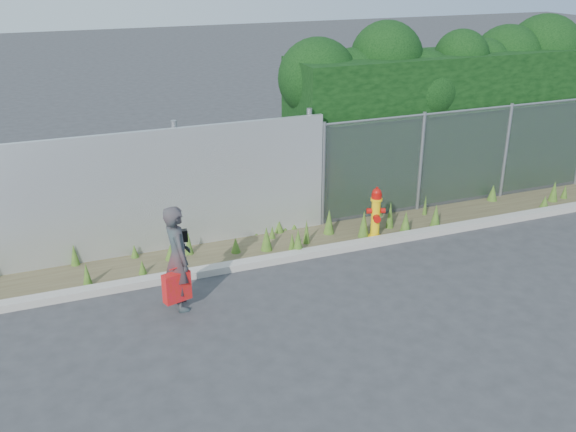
# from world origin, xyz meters

# --- Properties ---
(ground) EXTENTS (80.00, 80.00, 0.00)m
(ground) POSITION_xyz_m (0.00, 0.00, 0.00)
(ground) COLOR #343336
(ground) RESTS_ON ground
(curb) EXTENTS (16.00, 0.22, 0.12)m
(curb) POSITION_xyz_m (0.00, 1.80, 0.06)
(curb) COLOR #A39D94
(curb) RESTS_ON ground
(weed_strip) EXTENTS (16.00, 1.32, 0.54)m
(weed_strip) POSITION_xyz_m (-0.30, 2.39, 0.14)
(weed_strip) COLOR #4E442C
(weed_strip) RESTS_ON ground
(corrugated_fence) EXTENTS (8.50, 0.21, 2.30)m
(corrugated_fence) POSITION_xyz_m (-3.25, 3.01, 1.10)
(corrugated_fence) COLOR silver
(corrugated_fence) RESTS_ON ground
(chainlink_fence) EXTENTS (6.50, 0.07, 2.05)m
(chainlink_fence) POSITION_xyz_m (4.25, 3.00, 1.03)
(chainlink_fence) COLOR gray
(chainlink_fence) RESTS_ON ground
(hedge) EXTENTS (7.53, 1.95, 3.68)m
(hedge) POSITION_xyz_m (4.40, 4.07, 2.00)
(hedge) COLOR black
(hedge) RESTS_ON ground
(fire_hydrant) EXTENTS (0.34, 0.30, 1.01)m
(fire_hydrant) POSITION_xyz_m (1.69, 2.05, 0.49)
(fire_hydrant) COLOR yellow
(fire_hydrant) RESTS_ON ground
(woman) EXTENTS (0.42, 0.61, 1.62)m
(woman) POSITION_xyz_m (-2.21, 0.93, 0.81)
(woman) COLOR #0D5355
(woman) RESTS_ON ground
(red_tote_bag) EXTENTS (0.41, 0.15, 0.53)m
(red_tote_bag) POSITION_xyz_m (-2.29, 0.77, 0.43)
(red_tote_bag) COLOR red
(black_shoulder_bag) EXTENTS (0.24, 0.10, 0.18)m
(black_shoulder_bag) POSITION_xyz_m (-2.13, 1.14, 1.06)
(black_shoulder_bag) COLOR black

